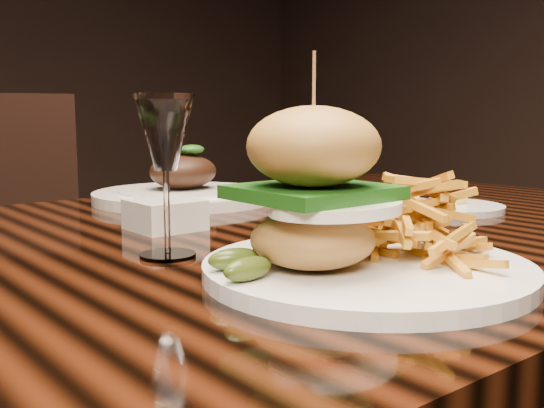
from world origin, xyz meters
TOP-DOWN VIEW (x-y plane):
  - dining_table at (0.00, 0.00)m, footprint 1.60×0.90m
  - burger_plate at (0.00, -0.25)m, footprint 0.31×0.31m
  - side_saucer at (0.42, -0.05)m, footprint 0.17×0.17m
  - ramekin at (-0.02, 0.08)m, footprint 0.11×0.11m
  - wine_glass at (-0.09, -0.06)m, footprint 0.06×0.06m
  - far_dish at (0.14, 0.30)m, footprint 0.31×0.31m

SIDE VIEW (x-z plane):
  - dining_table at x=0.00m, z-range 0.30..1.05m
  - side_saucer at x=0.42m, z-range 0.74..0.77m
  - far_dish at x=0.14m, z-range 0.72..0.82m
  - ramekin at x=-0.02m, z-range 0.75..0.79m
  - burger_plate at x=0.00m, z-range 0.70..0.91m
  - wine_glass at x=-0.09m, z-range 0.79..0.96m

